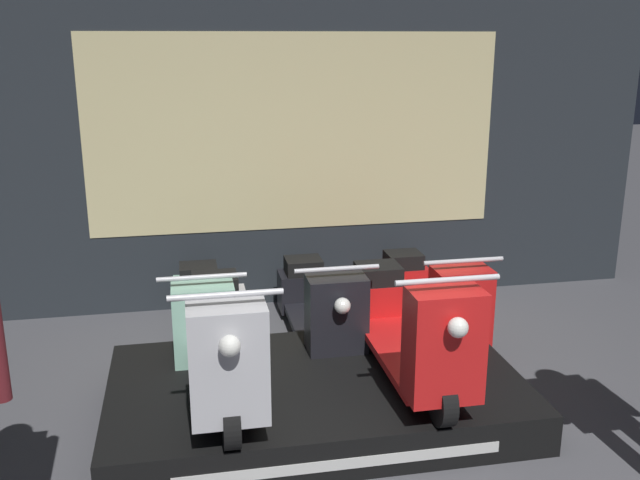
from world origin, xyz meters
name	(u,v)px	position (x,y,z in m)	size (l,w,h in m)	color
shop_wall_back	(295,127)	(0.00, 3.28, 1.60)	(6.52, 0.09, 3.20)	#23282D
display_platform	(316,396)	(-0.22, 1.18, 0.13)	(2.61, 1.52, 0.26)	black
scooter_display_left	(222,342)	(-0.81, 1.11, 0.58)	(0.58, 1.74, 0.87)	black
scooter_display_right	(409,328)	(0.37, 1.11, 0.58)	(0.58, 1.74, 0.87)	black
scooter_backrow_0	(202,318)	(-0.90, 2.18, 0.32)	(0.58, 1.74, 0.87)	black
scooter_backrow_1	(320,309)	(0.00, 2.18, 0.32)	(0.58, 1.74, 0.87)	black
scooter_backrow_2	(431,301)	(0.90, 2.18, 0.32)	(0.58, 1.74, 0.87)	black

